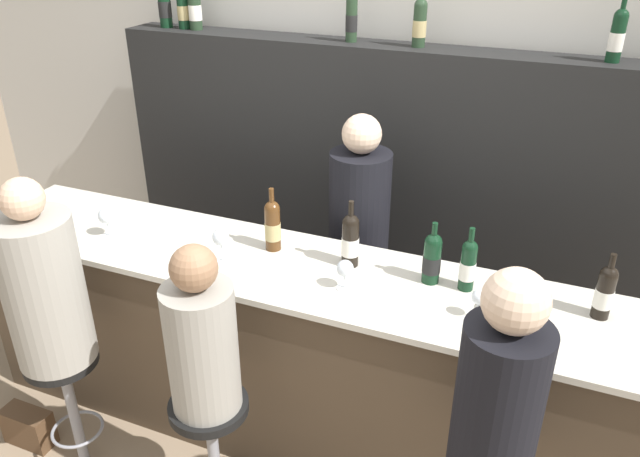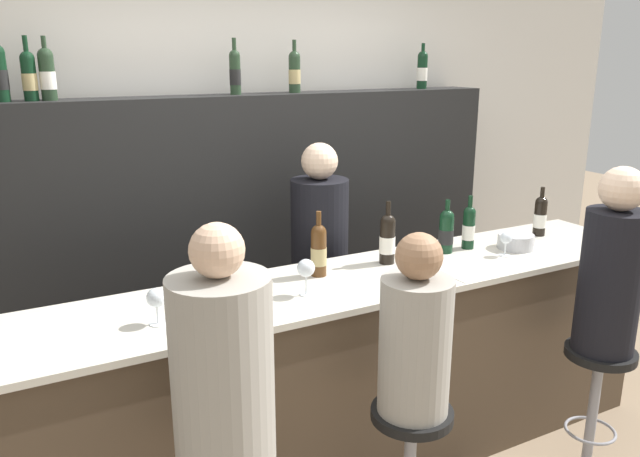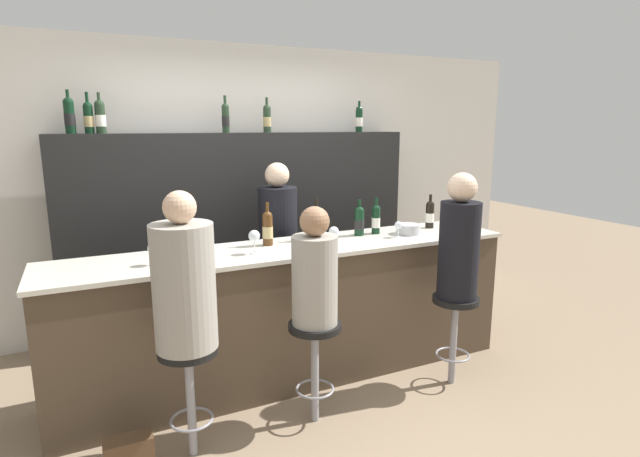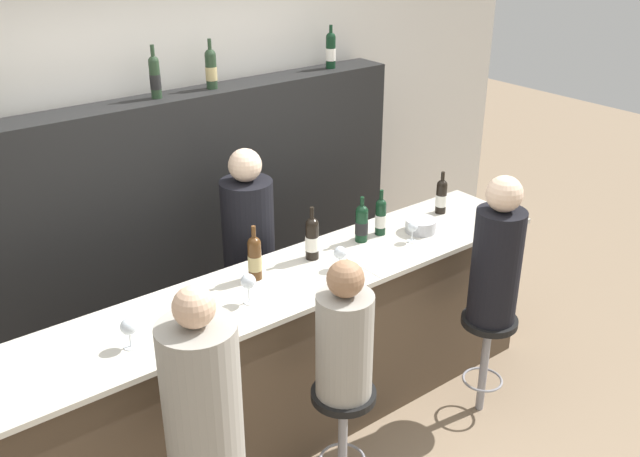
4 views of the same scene
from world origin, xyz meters
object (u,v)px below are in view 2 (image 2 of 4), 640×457
object	(u,v)px
wine_bottle_counter_3	(469,227)
wine_glass_3	(506,239)
wine_bottle_counter_0	(319,250)
wine_bottle_backbar_1	(29,75)
guest_seated_left	(223,369)
wine_glass_2	(418,254)
bar_stool_right	(597,378)
bartender	(320,289)
wine_bottle_counter_1	(387,238)
wine_glass_1	(306,269)
guest_seated_right	(612,270)
guest_seated_middle	(415,336)
wine_glass_0	(156,299)
bar_stool_middle	(411,443)
wine_bottle_backbar_5	(422,69)
metal_bowl	(516,241)
wine_bottle_counter_4	(540,215)
wine_bottle_backbar_3	(235,72)
wine_bottle_backbar_2	(47,74)
wine_bottle_counter_2	(446,231)
wine_bottle_backbar_4	(295,71)

from	to	relation	value
wine_bottle_counter_3	wine_glass_3	xyz separation A→B (m)	(0.08, -0.20, -0.03)
wine_bottle_counter_0	wine_bottle_backbar_1	world-z (taller)	wine_bottle_backbar_1
wine_glass_3	guest_seated_left	distance (m)	1.82
wine_glass_2	bar_stool_right	xyz separation A→B (m)	(0.72, -0.52, -0.60)
bar_stool_right	bartender	distance (m)	1.52
wine_bottle_counter_1	wine_glass_2	xyz separation A→B (m)	(0.05, -0.20, -0.04)
wine_glass_1	bar_stool_right	size ratio (longest dim) A/B	0.25
guest_seated_right	guest_seated_middle	bearing A→B (deg)	180.00
guest_seated_left	wine_bottle_backbar_1	bearing A→B (deg)	101.49
wine_bottle_backbar_1	bartender	world-z (taller)	wine_bottle_backbar_1
guest_seated_right	wine_bottle_counter_1	bearing A→B (deg)	136.94
wine_glass_0	bar_stool_right	xyz separation A→B (m)	(1.98, -0.52, -0.61)
bar_stool_middle	wine_bottle_backbar_5	bearing A→B (deg)	53.30
wine_bottle_counter_1	guest_seated_right	bearing A→B (deg)	-43.06
metal_bowl	guest_seated_right	size ratio (longest dim) A/B	0.22
wine_glass_0	guest_seated_middle	world-z (taller)	guest_seated_middle
wine_bottle_counter_4	wine_glass_3	bearing A→B (deg)	-156.63
wine_bottle_backbar_1	wine_bottle_backbar_3	world-z (taller)	same
wine_glass_2	bar_stool_middle	world-z (taller)	wine_glass_2
wine_bottle_backbar_2	wine_bottle_backbar_3	xyz separation A→B (m)	(1.01, 0.00, -0.00)
wine_bottle_counter_2	wine_glass_3	distance (m)	0.31
wine_bottle_counter_2	wine_glass_2	world-z (taller)	wine_bottle_counter_2
wine_bottle_counter_0	wine_bottle_backbar_3	world-z (taller)	wine_bottle_backbar_3
wine_bottle_counter_0	guest_seated_middle	world-z (taller)	guest_seated_middle
bartender	wine_bottle_counter_2	bearing A→B (deg)	-44.33
wine_bottle_counter_1	bar_stool_middle	size ratio (longest dim) A/B	0.48
wine_bottle_backbar_2	wine_glass_3	world-z (taller)	wine_bottle_backbar_2
wine_glass_0	bartender	bearing A→B (deg)	32.30
wine_bottle_backbar_2	bar_stool_right	xyz separation A→B (m)	(2.17, -1.75, -1.43)
wine_glass_1	bar_stool_right	world-z (taller)	wine_glass_1
wine_bottle_backbar_1	wine_bottle_backbar_4	xyz separation A→B (m)	(1.48, -0.00, 0.00)
wine_bottle_backbar_1	bartender	bearing A→B (deg)	-21.98
wine_bottle_backbar_1	bartender	xyz separation A→B (m)	(1.36, -0.55, -1.20)
wine_glass_3	wine_bottle_counter_4	bearing A→B (deg)	23.37
wine_glass_1	wine_bottle_counter_2	bearing A→B (deg)	11.88
wine_glass_0	metal_bowl	distance (m)	1.97
wine_bottle_counter_2	wine_bottle_counter_4	world-z (taller)	same
wine_glass_2	guest_seated_right	world-z (taller)	guest_seated_right
wine_bottle_counter_4	guest_seated_right	size ratio (longest dim) A/B	0.32
wine_bottle_backbar_5	guest_seated_right	xyz separation A→B (m)	(-0.19, -1.75, -0.86)
wine_bottle_backbar_5	wine_bottle_backbar_1	bearing A→B (deg)	180.00
wine_bottle_counter_4	guest_seated_left	xyz separation A→B (m)	(-2.19, -0.72, -0.09)
wine_bottle_counter_0	wine_bottle_backbar_5	world-z (taller)	wine_bottle_backbar_5
wine_bottle_counter_3	wine_bottle_backbar_2	xyz separation A→B (m)	(-1.93, 1.04, 0.80)
wine_bottle_backbar_1	wine_glass_0	world-z (taller)	wine_bottle_backbar_1
wine_bottle_counter_3	bartender	xyz separation A→B (m)	(-0.66, 0.49, -0.41)
wine_bottle_counter_3	wine_bottle_backbar_5	world-z (taller)	wine_bottle_backbar_5
wine_bottle_backbar_2	wine_glass_1	size ratio (longest dim) A/B	1.93
wine_glass_1	guest_seated_middle	bearing A→B (deg)	-68.15
wine_bottle_counter_0	wine_bottle_backbar_1	distance (m)	1.70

